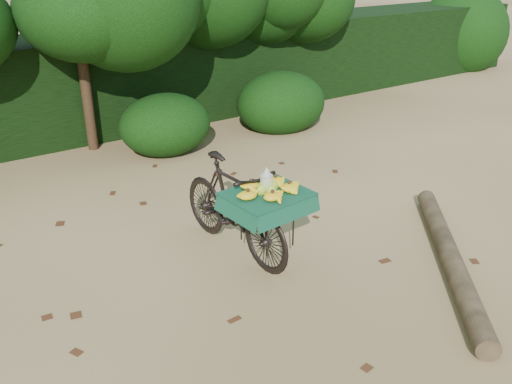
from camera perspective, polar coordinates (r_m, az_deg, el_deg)
ground at (r=5.65m, az=-3.58°, el=-11.36°), size 80.00×80.00×0.00m
vendor_bicycle at (r=6.19m, az=-2.26°, el=-1.53°), size 0.87×1.94×1.16m
fallen_log at (r=6.52m, az=19.75°, el=-6.42°), size 2.25×2.53×0.23m
hedge_backdrop at (r=10.78m, az=-21.74°, el=9.86°), size 26.00×1.80×1.80m
tree_row at (r=9.69m, az=-25.33°, el=14.49°), size 14.50×2.00×4.00m
bush_clumps at (r=9.18m, az=-15.13°, el=5.48°), size 8.80×1.70×0.90m
leaf_litter at (r=6.12m, az=-6.79°, el=-8.34°), size 7.00×7.30×0.01m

